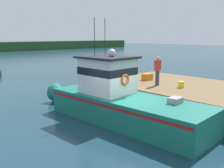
{
  "coord_description": "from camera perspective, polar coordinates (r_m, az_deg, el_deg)",
  "views": [
    {
      "loc": [
        -7.92,
        -7.7,
        3.94
      ],
      "look_at": [
        1.2,
        2.02,
        1.4
      ],
      "focal_mm": 40.44,
      "sensor_mm": 36.0,
      "label": 1
    }
  ],
  "objects": [
    {
      "name": "crate_single_by_cleat",
      "position": [
        16.1,
        7.96,
        1.61
      ],
      "size": [
        0.65,
        0.51,
        0.41
      ],
      "primitive_type": "cube",
      "rotation": [
        0.0,
        0.0,
        -0.13
      ],
      "color": "orange",
      "rests_on": "dock"
    },
    {
      "name": "main_fishing_boat",
      "position": [
        11.95,
        1.11,
        -3.43
      ],
      "size": [
        2.96,
        9.88,
        4.8
      ],
      "color": "#196B5B",
      "rests_on": "ground"
    },
    {
      "name": "dock",
      "position": [
        15.15,
        15.34,
        -0.52
      ],
      "size": [
        6.0,
        9.0,
        1.2
      ],
      "color": "#4C3D2D",
      "rests_on": "ground"
    },
    {
      "name": "bait_bucket",
      "position": [
        14.1,
        15.38,
        -0.11
      ],
      "size": [
        0.32,
        0.32,
        0.34
      ],
      "primitive_type": "cylinder",
      "color": "yellow",
      "rests_on": "dock"
    },
    {
      "name": "mooring_buoy_channel_marker",
      "position": [
        30.43,
        -1.47,
        3.76
      ],
      "size": [
        0.43,
        0.43,
        0.43
      ],
      "primitive_type": "sphere",
      "color": "#EA5B19",
      "rests_on": "ground"
    },
    {
      "name": "deckhand_by_the_boat",
      "position": [
        14.35,
        10.25,
        3.08
      ],
      "size": [
        0.36,
        0.22,
        1.63
      ],
      "color": "#383842",
      "rests_on": "dock"
    },
    {
      "name": "ground_plane",
      "position": [
        11.73,
        2.51,
        -8.85
      ],
      "size": [
        200.0,
        200.0,
        0.0
      ],
      "primitive_type": "plane",
      "color": "#193847"
    },
    {
      "name": "crate_stack_near_edge",
      "position": [
        15.55,
        0.21,
        1.27
      ],
      "size": [
        0.68,
        0.55,
        0.34
      ],
      "primitive_type": "cube",
      "rotation": [
        0.0,
        0.0,
        -0.2
      ],
      "color": "#9E9EA3",
      "rests_on": "dock"
    }
  ]
}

